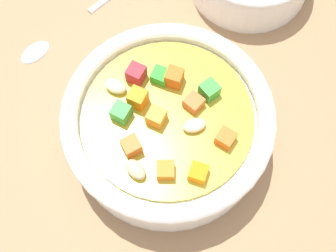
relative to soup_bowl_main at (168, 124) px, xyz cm
name	(u,v)px	position (x,y,z in cm)	size (l,w,h in cm)	color
ground_plane	(168,141)	(0.00, 0.01, -4.31)	(140.00, 140.00, 2.00)	#9E754F
soup_bowl_main	(168,124)	(0.00, 0.00, 0.00)	(19.06, 19.06, 6.91)	white
spoon	(91,8)	(-13.54, -10.81, -2.88)	(19.66, 15.34, 0.97)	silver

